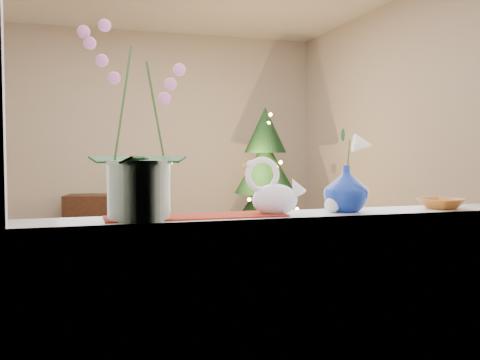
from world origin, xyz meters
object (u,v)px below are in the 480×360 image
at_px(swan, 275,187).
at_px(orchid_pot, 138,121).
at_px(paperweight, 332,205).
at_px(side_table, 104,222).
at_px(amber_dish, 441,204).
at_px(xmas_tree, 265,181).
at_px(blue_vase, 346,185).

bearing_deg(swan, orchid_pot, 164.66).
relative_size(paperweight, side_table, 0.07).
bearing_deg(amber_dish, side_table, 105.26).
bearing_deg(xmas_tree, amber_dish, -97.50).
distance_m(swan, blue_vase, 0.33).
bearing_deg(blue_vase, amber_dish, -2.37).
height_order(blue_vase, amber_dish, blue_vase).
distance_m(blue_vase, xmas_tree, 3.80).
distance_m(amber_dish, xmas_tree, 3.73).
height_order(amber_dish, side_table, amber_dish).
height_order(blue_vase, xmas_tree, xmas_tree).
height_order(amber_dish, xmas_tree, xmas_tree).
height_order(xmas_tree, side_table, xmas_tree).
bearing_deg(orchid_pot, xmas_tree, 63.76).
bearing_deg(orchid_pot, paperweight, 0.06).
height_order(orchid_pot, paperweight, orchid_pot).
xyz_separation_m(orchid_pot, paperweight, (0.80, 0.00, -0.34)).
distance_m(orchid_pot, xmas_tree, 4.15).
xyz_separation_m(amber_dish, xmas_tree, (0.49, 3.70, -0.10)).
xyz_separation_m(swan, xmas_tree, (1.28, 3.69, -0.19)).
bearing_deg(side_table, swan, -69.88).
relative_size(swan, xmas_tree, 0.15).
bearing_deg(paperweight, orchid_pot, -179.94).
xyz_separation_m(swan, amber_dish, (0.79, -0.01, -0.09)).
bearing_deg(orchid_pot, swan, 1.14).
distance_m(amber_dish, side_table, 4.81).
relative_size(orchid_pot, swan, 2.84).
distance_m(orchid_pot, paperweight, 0.86).
bearing_deg(orchid_pot, amber_dish, 0.01).
bearing_deg(paperweight, blue_vase, 13.97).
distance_m(blue_vase, amber_dish, 0.47).
bearing_deg(xmas_tree, orchid_pot, -116.24).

